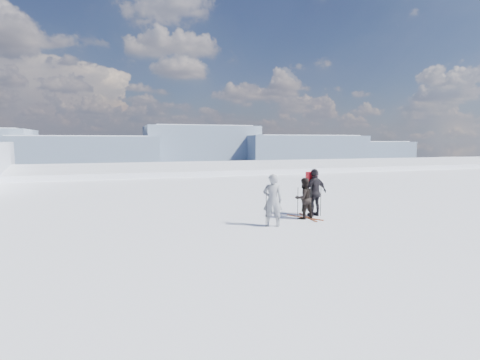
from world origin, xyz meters
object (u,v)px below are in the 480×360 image
object	(u,v)px
skier_pack	(315,192)
skier_dark	(304,198)
skis_loose	(306,217)
skier_grey	(273,200)

from	to	relation	value
skier_pack	skier_dark	bearing A→B (deg)	16.31
skier_dark	skis_loose	size ratio (longest dim) A/B	0.97
skier_dark	skis_loose	world-z (taller)	skier_dark
skis_loose	skier_grey	bearing A→B (deg)	-153.33
skier_pack	skis_loose	xyz separation A→B (m)	(-0.51, -0.23, -0.97)
skier_pack	skis_loose	world-z (taller)	skier_pack
skier_grey	skier_pack	size ratio (longest dim) A/B	0.98
skier_grey	skis_loose	distance (m)	2.35
skier_pack	skier_grey	bearing A→B (deg)	15.57
skier_dark	skier_pack	world-z (taller)	skier_pack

